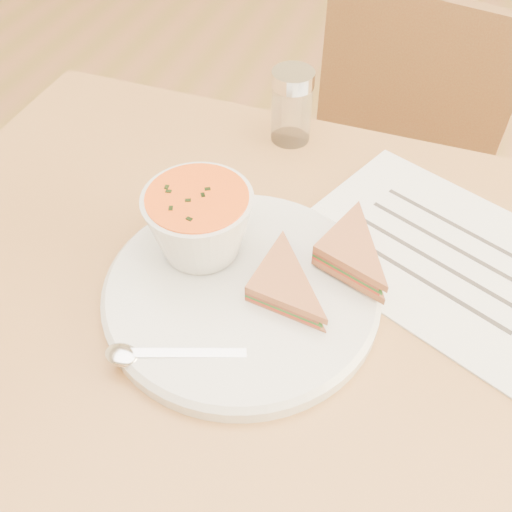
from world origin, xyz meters
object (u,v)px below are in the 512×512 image
at_px(plate, 241,292).
at_px(soup_bowl, 200,226).
at_px(dining_table, 276,444).
at_px(chair_far, 358,232).
at_px(condiment_shaker, 292,106).

distance_m(plate, soup_bowl, 0.09).
bearing_deg(dining_table, chair_far, 87.37).
relative_size(dining_table, chair_far, 1.19).
relative_size(dining_table, condiment_shaker, 9.36).
xyz_separation_m(chair_far, soup_bowl, (-0.13, -0.45, 0.39)).
xyz_separation_m(dining_table, chair_far, (0.02, 0.47, 0.05)).
relative_size(dining_table, plate, 3.26).
relative_size(dining_table, soup_bowl, 8.23).
relative_size(plate, condiment_shaker, 2.87).
bearing_deg(chair_far, dining_table, 99.39).
bearing_deg(condiment_shaker, chair_far, 59.26).
distance_m(plate, condiment_shaker, 0.31).
bearing_deg(plate, condiment_shaker, 97.14).
height_order(chair_far, soup_bowl, soup_bowl).
bearing_deg(chair_far, plate, 93.99).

